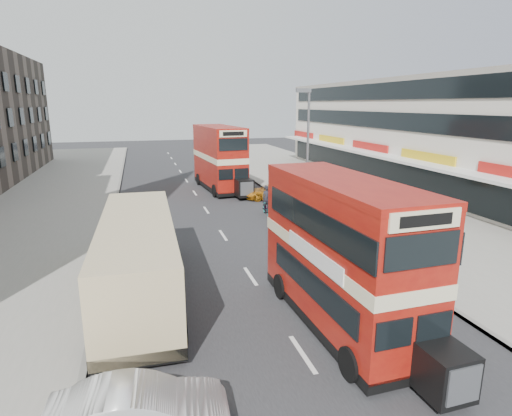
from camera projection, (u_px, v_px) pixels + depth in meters
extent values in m
plane|color=#28282B|center=(332.00, 398.00, 10.57)|extent=(160.00, 160.00, 0.00)
cube|color=#28282B|center=(206.00, 210.00, 29.28)|extent=(12.00, 90.00, 0.01)
cube|color=gray|center=(362.00, 199.00, 32.38)|extent=(12.00, 90.00, 0.15)
cube|color=gray|center=(14.00, 222.00, 26.14)|extent=(12.00, 90.00, 0.15)
cube|color=gray|center=(114.00, 215.00, 27.67)|extent=(0.20, 90.00, 0.16)
cube|color=gray|center=(289.00, 204.00, 30.85)|extent=(0.20, 90.00, 0.16)
cube|color=beige|center=(439.00, 137.00, 35.27)|extent=(8.00, 46.00, 9.00)
cube|color=black|center=(393.00, 173.00, 34.92)|extent=(0.10, 44.00, 2.40)
cube|color=gray|center=(445.00, 79.00, 34.17)|extent=(8.20, 46.20, 0.40)
cube|color=white|center=(386.00, 156.00, 34.36)|extent=(1.80, 44.00, 0.20)
cylinder|color=slate|center=(308.00, 153.00, 28.17)|extent=(0.16, 0.16, 8.00)
cube|color=slate|center=(304.00, 90.00, 27.10)|extent=(1.00, 0.20, 0.25)
cube|color=black|center=(337.00, 314.00, 14.16)|extent=(2.64, 7.57, 0.33)
cube|color=maroon|center=(339.00, 283.00, 13.89)|extent=(2.62, 7.57, 2.06)
cube|color=beige|center=(341.00, 249.00, 13.61)|extent=(2.66, 7.61, 0.42)
cube|color=maroon|center=(342.00, 215.00, 13.34)|extent=(2.62, 7.57, 1.96)
cube|color=maroon|center=(344.00, 182.00, 13.09)|extent=(2.64, 7.59, 0.23)
cube|color=black|center=(446.00, 372.00, 10.23)|extent=(1.16, 1.16, 1.22)
cube|color=black|center=(220.00, 185.00, 36.46)|extent=(3.27, 8.35, 0.36)
cube|color=maroon|center=(219.00, 171.00, 36.17)|extent=(3.25, 8.34, 2.24)
cube|color=beige|center=(219.00, 156.00, 35.86)|extent=(3.29, 8.39, 0.46)
cube|color=maroon|center=(219.00, 142.00, 35.57)|extent=(3.25, 8.34, 2.14)
cube|color=maroon|center=(218.00, 128.00, 35.29)|extent=(3.27, 8.37, 0.25)
cube|color=black|center=(244.00, 188.00, 32.28)|extent=(1.33, 1.32, 1.32)
cube|color=black|center=(140.00, 284.00, 16.28)|extent=(2.82, 10.48, 0.42)
cube|color=tan|center=(138.00, 255.00, 15.99)|extent=(2.80, 10.48, 2.71)
imported|color=silver|center=(139.00, 412.00, 9.20)|extent=(4.02, 1.65, 1.30)
imported|color=#A21910|center=(307.00, 213.00, 25.97)|extent=(4.58, 1.92, 1.32)
imported|color=#C17213|center=(270.00, 192.00, 32.63)|extent=(4.10, 2.12, 1.10)
imported|color=gray|center=(349.00, 207.00, 25.90)|extent=(0.64, 0.45, 1.69)
imported|color=gray|center=(267.00, 208.00, 27.87)|extent=(0.77, 1.90, 0.98)
imported|color=black|center=(267.00, 198.00, 27.71)|extent=(0.62, 0.43, 1.63)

